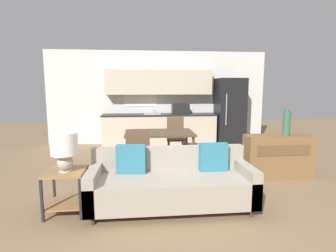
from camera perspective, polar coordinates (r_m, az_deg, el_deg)
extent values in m
plane|color=#7F6647|center=(3.58, 3.15, -18.79)|extent=(20.00, 20.00, 0.00)
cube|color=silver|center=(7.80, -2.07, 6.18)|extent=(6.40, 0.06, 2.70)
cube|color=white|center=(7.74, -6.05, 8.01)|extent=(0.94, 0.01, 1.01)
cube|color=beige|center=(7.55, -1.86, -0.91)|extent=(3.20, 0.62, 0.86)
cube|color=#232326|center=(7.49, -1.88, 2.49)|extent=(3.23, 0.65, 0.04)
cube|color=#B2B5B7|center=(7.43, -3.42, 2.60)|extent=(0.48, 0.36, 0.01)
cylinder|color=#B7BABC|center=(7.59, -3.48, 3.61)|extent=(0.02, 0.02, 0.24)
cube|color=beige|center=(7.60, -1.98, 9.52)|extent=(3.04, 0.34, 0.70)
cube|color=black|center=(7.49, 2.72, 3.72)|extent=(0.48, 0.36, 0.28)
cube|color=black|center=(7.82, 13.28, 3.06)|extent=(0.77, 0.73, 1.91)
cylinder|color=silver|center=(7.37, 12.58, 3.53)|extent=(0.02, 0.02, 0.86)
cube|color=brown|center=(5.27, -1.89, -1.51)|extent=(1.36, 0.88, 0.04)
cylinder|color=brown|center=(4.97, -8.76, -6.64)|extent=(0.05, 0.05, 0.72)
cylinder|color=brown|center=(5.06, 5.49, -6.32)|extent=(0.05, 0.05, 0.72)
cylinder|color=brown|center=(5.71, -8.38, -4.71)|extent=(0.05, 0.05, 0.72)
cylinder|color=brown|center=(5.78, 4.03, -4.47)|extent=(0.05, 0.05, 0.72)
cylinder|color=#3D2D1E|center=(3.46, -16.06, -19.14)|extent=(0.05, 0.05, 0.10)
cylinder|color=#3D2D1E|center=(3.68, 17.70, -17.52)|extent=(0.05, 0.05, 0.10)
cylinder|color=#3D2D1E|center=(4.03, -14.40, -15.01)|extent=(0.05, 0.05, 0.10)
cylinder|color=#3D2D1E|center=(4.22, 14.16, -13.94)|extent=(0.05, 0.05, 0.10)
cube|color=gray|center=(3.63, 0.79, -13.59)|extent=(2.18, 0.80, 0.35)
cube|color=gray|center=(3.88, 0.23, -9.46)|extent=(2.18, 0.14, 0.69)
cube|color=gray|center=(3.64, -15.81, -12.67)|extent=(0.14, 0.80, 0.49)
cube|color=gray|center=(3.85, 16.39, -11.52)|extent=(0.14, 0.80, 0.49)
cube|color=teal|center=(3.68, -8.06, -7.17)|extent=(0.41, 0.16, 0.40)
cube|color=teal|center=(3.81, 9.85, -6.66)|extent=(0.40, 0.12, 0.40)
cube|color=olive|center=(3.68, -21.45, -9.25)|extent=(0.49, 0.49, 0.03)
cube|color=olive|center=(3.83, -21.10, -15.41)|extent=(0.44, 0.44, 0.02)
cube|color=#232326|center=(3.64, -25.75, -14.46)|extent=(0.03, 0.03, 0.54)
cube|color=#232326|center=(3.51, -18.53, -14.88)|extent=(0.03, 0.03, 0.54)
cube|color=#232326|center=(4.04, -23.53, -12.07)|extent=(0.03, 0.03, 0.54)
cube|color=#232326|center=(3.93, -17.05, -12.33)|extent=(0.03, 0.03, 0.54)
cylinder|color=#B2A893|center=(3.63, -21.39, -9.04)|extent=(0.16, 0.16, 0.02)
sphere|color=#B2A893|center=(3.60, -21.48, -7.36)|extent=(0.20, 0.20, 0.20)
cylinder|color=white|center=(3.55, -21.68, -3.60)|extent=(0.33, 0.33, 0.28)
cube|color=brown|center=(5.21, 22.81, -6.11)|extent=(1.22, 0.39, 0.79)
cube|color=brown|center=(5.01, 23.99, -4.89)|extent=(0.97, 0.01, 0.19)
cylinder|color=#336047|center=(5.11, 24.40, 0.48)|extent=(0.13, 0.13, 0.43)
cylinder|color=#336047|center=(5.09, 24.56, 3.15)|extent=(0.07, 0.07, 0.05)
cube|color=brown|center=(4.65, -6.69, -6.37)|extent=(0.45, 0.45, 0.04)
cube|color=brown|center=(4.40, -6.60, -3.77)|extent=(0.40, 0.06, 0.47)
cylinder|color=black|center=(4.89, -4.74, -8.52)|extent=(0.03, 0.03, 0.44)
cylinder|color=black|center=(4.87, -8.77, -8.65)|extent=(0.03, 0.03, 0.44)
cylinder|color=black|center=(4.56, -4.36, -9.74)|extent=(0.03, 0.03, 0.44)
cylinder|color=black|center=(4.55, -8.69, -9.88)|extent=(0.03, 0.03, 0.44)
cube|color=brown|center=(6.09, 1.74, -2.84)|extent=(0.44, 0.44, 0.04)
cube|color=brown|center=(6.24, 1.59, -0.19)|extent=(0.40, 0.05, 0.47)
cylinder|color=black|center=(5.96, 0.24, -5.43)|extent=(0.03, 0.03, 0.44)
cylinder|color=black|center=(5.99, 3.50, -5.38)|extent=(0.03, 0.03, 0.44)
cylinder|color=black|center=(6.29, 0.05, -4.70)|extent=(0.03, 0.03, 0.44)
cylinder|color=black|center=(6.32, 3.14, -4.66)|extent=(0.03, 0.03, 0.44)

